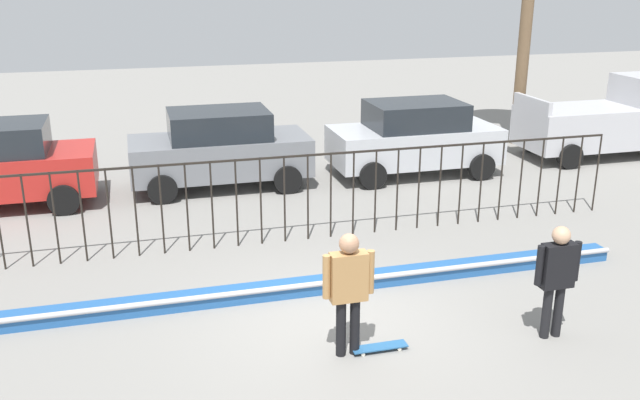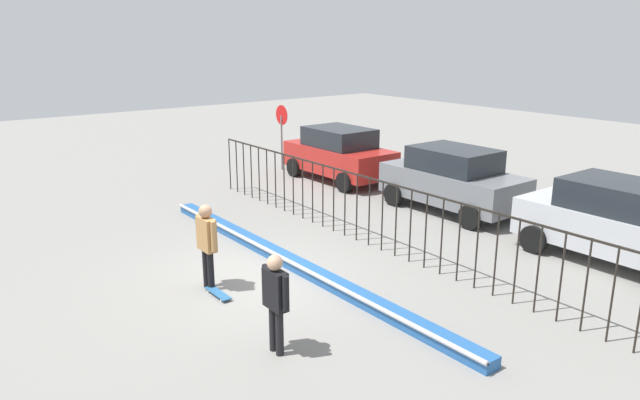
{
  "view_description": "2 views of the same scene",
  "coord_description": "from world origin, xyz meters",
  "px_view_note": "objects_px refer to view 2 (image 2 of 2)",
  "views": [
    {
      "loc": [
        -2.69,
        -9.06,
        5.12
      ],
      "look_at": [
        0.23,
        1.66,
        1.41
      ],
      "focal_mm": 39.02,
      "sensor_mm": 36.0,
      "label": 1
    },
    {
      "loc": [
        10.28,
        -5.96,
        5.06
      ],
      "look_at": [
        -0.07,
        1.96,
        1.41
      ],
      "focal_mm": 33.09,
      "sensor_mm": 36.0,
      "label": 2
    }
  ],
  "objects_px": {
    "skateboarder": "(207,239)",
    "parked_car_red": "(339,154)",
    "camera_operator": "(276,295)",
    "stop_sign": "(282,128)",
    "parked_car_gray": "(453,179)",
    "skateboard": "(218,293)",
    "parked_car_silver": "(618,221)"
  },
  "relations": [
    {
      "from": "skateboarder",
      "to": "parked_car_red",
      "type": "relative_size",
      "value": 0.42
    },
    {
      "from": "camera_operator",
      "to": "parked_car_red",
      "type": "bearing_deg",
      "value": 6.24
    },
    {
      "from": "camera_operator",
      "to": "stop_sign",
      "type": "relative_size",
      "value": 0.69
    },
    {
      "from": "parked_car_red",
      "to": "parked_car_gray",
      "type": "distance_m",
      "value": 5.05
    },
    {
      "from": "stop_sign",
      "to": "skateboarder",
      "type": "bearing_deg",
      "value": -41.65
    },
    {
      "from": "camera_operator",
      "to": "parked_car_red",
      "type": "height_order",
      "value": "parked_car_red"
    },
    {
      "from": "skateboard",
      "to": "stop_sign",
      "type": "height_order",
      "value": "stop_sign"
    },
    {
      "from": "skateboarder",
      "to": "camera_operator",
      "type": "distance_m",
      "value": 3.02
    },
    {
      "from": "skateboard",
      "to": "parked_car_red",
      "type": "xyz_separation_m",
      "value": [
        -6.16,
        8.16,
        0.91
      ]
    },
    {
      "from": "parked_car_gray",
      "to": "parked_car_red",
      "type": "bearing_deg",
      "value": 179.99
    },
    {
      "from": "skateboarder",
      "to": "camera_operator",
      "type": "xyz_separation_m",
      "value": [
        3.01,
        -0.31,
        -0.05
      ]
    },
    {
      "from": "camera_operator",
      "to": "parked_car_gray",
      "type": "xyz_separation_m",
      "value": [
        -3.66,
        8.63,
        -0.06
      ]
    },
    {
      "from": "camera_operator",
      "to": "parked_car_red",
      "type": "relative_size",
      "value": 0.4
    },
    {
      "from": "skateboarder",
      "to": "parked_car_red",
      "type": "height_order",
      "value": "parked_car_red"
    },
    {
      "from": "skateboarder",
      "to": "parked_car_silver",
      "type": "height_order",
      "value": "parked_car_silver"
    },
    {
      "from": "skateboarder",
      "to": "parked_car_silver",
      "type": "xyz_separation_m",
      "value": [
        4.34,
        8.12,
        -0.11
      ]
    },
    {
      "from": "parked_car_silver",
      "to": "stop_sign",
      "type": "bearing_deg",
      "value": 179.5
    },
    {
      "from": "skateboarder",
      "to": "skateboard",
      "type": "distance_m",
      "value": 1.12
    },
    {
      "from": "skateboarder",
      "to": "stop_sign",
      "type": "height_order",
      "value": "stop_sign"
    },
    {
      "from": "skateboarder",
      "to": "skateboard",
      "type": "height_order",
      "value": "skateboarder"
    },
    {
      "from": "parked_car_red",
      "to": "parked_car_silver",
      "type": "bearing_deg",
      "value": -2.26
    },
    {
      "from": "camera_operator",
      "to": "parked_car_silver",
      "type": "xyz_separation_m",
      "value": [
        1.33,
        8.43,
        -0.06
      ]
    },
    {
      "from": "skateboard",
      "to": "parked_car_red",
      "type": "relative_size",
      "value": 0.19
    },
    {
      "from": "skateboarder",
      "to": "skateboard",
      "type": "relative_size",
      "value": 2.25
    },
    {
      "from": "stop_sign",
      "to": "skateboard",
      "type": "bearing_deg",
      "value": -40.3
    },
    {
      "from": "camera_operator",
      "to": "parked_car_silver",
      "type": "height_order",
      "value": "parked_car_silver"
    },
    {
      "from": "skateboard",
      "to": "parked_car_silver",
      "type": "height_order",
      "value": "parked_car_silver"
    },
    {
      "from": "parked_car_red",
      "to": "skateboarder",
      "type": "bearing_deg",
      "value": -57.22
    },
    {
      "from": "parked_car_red",
      "to": "parked_car_silver",
      "type": "height_order",
      "value": "same"
    },
    {
      "from": "skateboarder",
      "to": "stop_sign",
      "type": "bearing_deg",
      "value": 150.54
    },
    {
      "from": "camera_operator",
      "to": "parked_car_gray",
      "type": "bearing_deg",
      "value": -16.7
    },
    {
      "from": "parked_car_red",
      "to": "stop_sign",
      "type": "relative_size",
      "value": 1.72
    }
  ]
}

